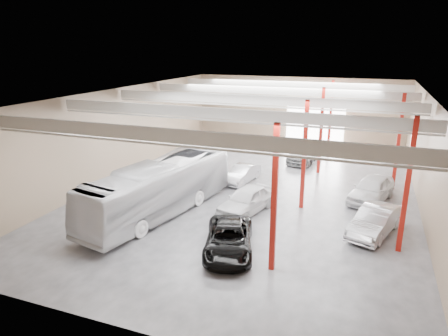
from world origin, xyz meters
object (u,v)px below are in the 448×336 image
Objects in this scene: coach_bus at (160,189)px; car_row_b at (242,174)px; black_sedan at (229,239)px; car_right_near at (375,221)px; car_row_a at (246,200)px; car_row_c at (305,153)px; car_right_far at (371,189)px.

coach_bus is 2.96× the size of car_row_b.
black_sedan is 1.27× the size of car_row_b.
car_right_near reaches higher than black_sedan.
black_sedan is at bearing -67.70° from car_row_a.
car_right_far reaches higher than car_row_c.
car_row_c is (6.50, 15.04, -0.88)m from coach_bus.
car_row_c is at bearing 73.97° from car_row_b.
car_right_far is at bearing 40.56° from coach_bus.
car_row_a is 1.20× the size of car_row_b.
car_right_far is (7.35, 4.75, 0.03)m from car_row_a.
car_row_b is at bearing 125.25° from car_row_a.
black_sedan is 18.17m from car_row_c.
car_right_far is (5.83, -8.20, 0.08)m from car_row_c.
car_row_c is 1.11× the size of car_right_near.
car_row_c reaches higher than car_row_b.
coach_bus is at bearing -101.95° from car_row_b.
car_row_b is 8.30m from car_row_c.
car_row_a is 5.82m from car_row_b.
car_row_a reaches higher than car_row_b.
black_sedan is 1.02× the size of car_right_far.
car_row_b is 0.81× the size of car_right_far.
coach_bus reaches higher than car_row_a.
car_row_c is at bearing 142.85° from car_right_far.
car_right_far is (12.33, 6.84, -0.81)m from coach_bus.
car_row_b is (-2.04, 5.45, -0.16)m from car_row_a.
car_right_near is at bearing -69.38° from car_right_far.
car_row_b is at bearing 80.25° from coach_bus.
car_right_far reaches higher than car_row_b.
black_sedan reaches higher than car_row_b.
car_row_a is 7.66m from car_right_near.
car_right_near reaches higher than car_row_b.
car_row_b is (2.94, 7.54, -0.99)m from coach_bus.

